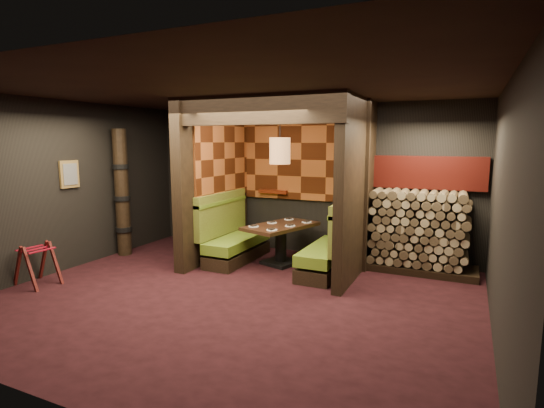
{
  "coord_description": "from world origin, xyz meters",
  "views": [
    {
      "loc": [
        2.9,
        -4.94,
        2.17
      ],
      "look_at": [
        0.0,
        1.3,
        1.15
      ],
      "focal_mm": 28.0,
      "sensor_mm": 36.0,
      "label": 1
    }
  ],
  "objects_px": {
    "dining_table": "(281,238)",
    "luggage_rack": "(37,263)",
    "booth_bench_left": "(233,239)",
    "booth_bench_right": "(332,250)",
    "totem_column": "(122,194)",
    "firewood_stack": "(424,232)",
    "pendant_lamp": "(280,151)"
  },
  "relations": [
    {
      "from": "booth_bench_left",
      "to": "booth_bench_right",
      "type": "xyz_separation_m",
      "value": [
        1.89,
        0.0,
        0.0
      ]
    },
    {
      "from": "booth_bench_right",
      "to": "totem_column",
      "type": "distance_m",
      "value": 4.1
    },
    {
      "from": "booth_bench_left",
      "to": "dining_table",
      "type": "distance_m",
      "value": 0.92
    },
    {
      "from": "dining_table",
      "to": "totem_column",
      "type": "relative_size",
      "value": 0.63
    },
    {
      "from": "totem_column",
      "to": "pendant_lamp",
      "type": "bearing_deg",
      "value": 11.93
    },
    {
      "from": "dining_table",
      "to": "totem_column",
      "type": "bearing_deg",
      "value": -167.16
    },
    {
      "from": "booth_bench_left",
      "to": "firewood_stack",
      "type": "distance_m",
      "value": 3.33
    },
    {
      "from": "booth_bench_left",
      "to": "luggage_rack",
      "type": "xyz_separation_m",
      "value": [
        -2.01,
        -2.44,
        -0.06
      ]
    },
    {
      "from": "luggage_rack",
      "to": "dining_table",
      "type": "bearing_deg",
      "value": 41.42
    },
    {
      "from": "luggage_rack",
      "to": "firewood_stack",
      "type": "distance_m",
      "value": 6.13
    },
    {
      "from": "booth_bench_right",
      "to": "pendant_lamp",
      "type": "distance_m",
      "value": 1.89
    },
    {
      "from": "booth_bench_left",
      "to": "totem_column",
      "type": "bearing_deg",
      "value": -165.25
    },
    {
      "from": "dining_table",
      "to": "luggage_rack",
      "type": "distance_m",
      "value": 3.89
    },
    {
      "from": "luggage_rack",
      "to": "pendant_lamp",
      "type": "bearing_deg",
      "value": 40.87
    },
    {
      "from": "pendant_lamp",
      "to": "luggage_rack",
      "type": "relative_size",
      "value": 1.56
    },
    {
      "from": "dining_table",
      "to": "firewood_stack",
      "type": "xyz_separation_m",
      "value": [
        2.34,
        0.57,
        0.2
      ]
    },
    {
      "from": "booth_bench_left",
      "to": "booth_bench_right",
      "type": "relative_size",
      "value": 1.0
    },
    {
      "from": "booth_bench_left",
      "to": "pendant_lamp",
      "type": "relative_size",
      "value": 1.5
    },
    {
      "from": "booth_bench_left",
      "to": "pendant_lamp",
      "type": "xyz_separation_m",
      "value": [
        0.91,
        0.08,
        1.61
      ]
    },
    {
      "from": "pendant_lamp",
      "to": "booth_bench_left",
      "type": "bearing_deg",
      "value": -174.77
    },
    {
      "from": "booth_bench_left",
      "to": "luggage_rack",
      "type": "height_order",
      "value": "booth_bench_left"
    },
    {
      "from": "booth_bench_left",
      "to": "firewood_stack",
      "type": "relative_size",
      "value": 0.92
    },
    {
      "from": "booth_bench_left",
      "to": "pendant_lamp",
      "type": "height_order",
      "value": "pendant_lamp"
    },
    {
      "from": "booth_bench_left",
      "to": "dining_table",
      "type": "xyz_separation_m",
      "value": [
        0.91,
        0.13,
        0.08
      ]
    },
    {
      "from": "booth_bench_left",
      "to": "dining_table",
      "type": "bearing_deg",
      "value": 8.34
    },
    {
      "from": "booth_bench_right",
      "to": "firewood_stack",
      "type": "relative_size",
      "value": 0.92
    },
    {
      "from": "booth_bench_right",
      "to": "luggage_rack",
      "type": "xyz_separation_m",
      "value": [
        -3.9,
        -2.44,
        -0.06
      ]
    },
    {
      "from": "firewood_stack",
      "to": "booth_bench_left",
      "type": "bearing_deg",
      "value": -167.83
    },
    {
      "from": "booth_bench_right",
      "to": "booth_bench_left",
      "type": "bearing_deg",
      "value": 180.0
    },
    {
      "from": "booth_bench_left",
      "to": "dining_table",
      "type": "height_order",
      "value": "booth_bench_left"
    },
    {
      "from": "luggage_rack",
      "to": "firewood_stack",
      "type": "height_order",
      "value": "firewood_stack"
    },
    {
      "from": "booth_bench_right",
      "to": "pendant_lamp",
      "type": "xyz_separation_m",
      "value": [
        -0.98,
        0.08,
        1.61
      ]
    }
  ]
}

